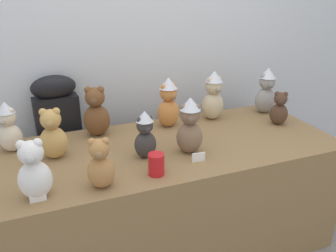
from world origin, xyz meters
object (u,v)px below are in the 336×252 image
Objects in this scene: teddy_bear_caramel at (100,165)px; teddy_bear_chestnut at (96,113)px; display_table at (168,197)px; instrument_case at (62,151)px; teddy_bear_sand at (213,96)px; teddy_bear_honey at (53,135)px; party_cup_red at (156,164)px; teddy_bear_snow at (34,171)px; teddy_bear_cream at (9,127)px; teddy_bear_mocha at (190,126)px; teddy_bear_cocoa at (279,109)px; teddy_bear_ash at (266,91)px; teddy_bear_ginger at (168,103)px; teddy_bear_charcoal at (145,135)px.

teddy_bear_caramel is 0.79× the size of teddy_bear_chestnut.
teddy_bear_caramel is at bearing -145.96° from display_table.
display_table is at bearing -48.41° from instrument_case.
instrument_case reaches higher than teddy_bear_sand.
teddy_bear_honey reaches higher than party_cup_red.
teddy_bear_snow is at bearing -105.56° from instrument_case.
teddy_bear_cream is 0.85m from party_cup_red.
teddy_bear_sand is (0.87, 0.58, 0.05)m from teddy_bear_caramel.
instrument_case reaches higher than teddy_bear_mocha.
party_cup_red is at bearing -128.84° from teddy_bear_cocoa.
teddy_bear_ginger is (-0.74, 0.01, -0.00)m from teddy_bear_ash.
teddy_bear_ginger reaches higher than teddy_bear_charcoal.
teddy_bear_cocoa is (1.36, -0.50, 0.29)m from instrument_case.
teddy_bear_cream is at bearing 139.03° from teddy_bear_caramel.
teddy_bear_honey reaches higher than teddy_bear_caramel.
teddy_bear_sand is (0.36, 0.40, 0.01)m from teddy_bear_mocha.
teddy_bear_cream is (-1.63, 0.21, 0.04)m from teddy_bear_cocoa.
party_cup_red is at bearing 3.87° from teddy_bear_snow.
instrument_case is 3.25× the size of teddy_bear_ash.
party_cup_red is at bearing -95.24° from teddy_bear_charcoal.
teddy_bear_charcoal reaches higher than party_cup_red.
instrument_case is 1.48m from teddy_bear_cocoa.
party_cup_red is (-0.96, -0.32, -0.05)m from teddy_bear_cocoa.
teddy_bear_charcoal is (-1.01, -0.34, -0.03)m from teddy_bear_ash.
teddy_bear_honey reaches higher than teddy_bear_cocoa.
display_table is 8.00× the size of teddy_bear_caramel.
teddy_bear_charcoal reaches higher than teddy_bear_caramel.
display_table is 1.02m from teddy_bear_ash.
teddy_bear_cream is 0.28m from teddy_bear_honey.
teddy_bear_sand is at bearing 30.52° from teddy_bear_cream.
teddy_bear_chestnut is (0.09, 0.59, 0.03)m from teddy_bear_caramel.
party_cup_red is (0.18, -0.57, -0.09)m from teddy_bear_chestnut.
instrument_case is 3.15× the size of teddy_bear_sand.
teddy_bear_chestnut reaches higher than teddy_bear_honey.
teddy_bear_cream is at bearing 167.96° from teddy_bear_ginger.
teddy_bear_cocoa is at bearing 18.19° from party_cup_red.
teddy_bear_mocha is at bearing -57.29° from display_table.
teddy_bear_ginger is 0.45m from teddy_bear_charcoal.
teddy_bear_cream is 2.63× the size of party_cup_red.
teddy_bear_ash reaches higher than display_table.
teddy_bear_chestnut reaches higher than teddy_bear_charcoal.
teddy_bear_cream is at bearing 163.56° from display_table.
teddy_bear_charcoal is 0.78× the size of teddy_bear_sand.
display_table is at bearing 141.17° from teddy_bear_mocha.
party_cup_red is (-0.28, -0.55, -0.10)m from teddy_bear_ginger.
instrument_case is at bearing 174.82° from teddy_bear_ash.
party_cup_red is (0.40, -0.82, 0.24)m from instrument_case.
teddy_bear_caramel is at bearing -131.98° from teddy_bear_cocoa.
teddy_bear_snow is at bearing -155.11° from teddy_bear_ash.
teddy_bear_cocoa is 0.80× the size of teddy_bear_honey.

